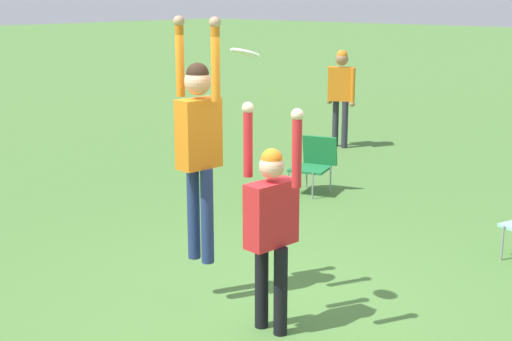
# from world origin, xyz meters

# --- Properties ---
(ground_plane) EXTENTS (120.00, 120.00, 0.00)m
(ground_plane) POSITION_xyz_m (0.00, 0.00, 0.00)
(ground_plane) COLOR #4C7A38
(person_jumping) EXTENTS (0.56, 0.42, 2.28)m
(person_jumping) POSITION_xyz_m (-0.67, -0.16, 1.62)
(person_jumping) COLOR navy
(person_jumping) RESTS_ON ground_plane
(person_defending) EXTENTS (0.63, 0.49, 1.99)m
(person_defending) POSITION_xyz_m (0.27, -0.24, 1.04)
(person_defending) COLOR black
(person_defending) RESTS_ON ground_plane
(frisbee) EXTENTS (0.25, 0.24, 0.09)m
(frisbee) POSITION_xyz_m (-0.03, -0.24, 2.39)
(frisbee) COLOR white
(camping_chair_1) EXTENTS (0.65, 0.70, 0.83)m
(camping_chair_1) POSITION_xyz_m (-2.16, 3.64, 0.46)
(camping_chair_1) COLOR gray
(camping_chair_1) RESTS_ON ground_plane
(person_spectator_near) EXTENTS (0.63, 0.40, 1.85)m
(person_spectator_near) POSITION_xyz_m (-3.70, 6.55, 1.14)
(person_spectator_near) COLOR #2D2D38
(person_spectator_near) RESTS_ON ground_plane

